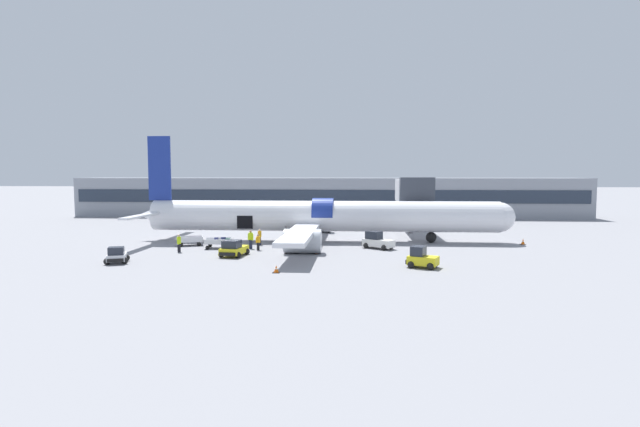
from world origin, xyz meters
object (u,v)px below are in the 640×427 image
at_px(baggage_tug_rear, 377,241).
at_px(ground_crew_supervisor, 251,239).
at_px(baggage_cart_queued, 191,241).
at_px(baggage_tug_mid, 234,249).
at_px(baggage_tug_lead, 422,259).
at_px(baggage_cart_loading, 220,243).
at_px(ground_crew_loader_a, 258,242).
at_px(ground_crew_driver, 179,243).
at_px(ground_crew_loader_b, 260,237).
at_px(airplane, 318,217).
at_px(baggage_tug_spare, 117,256).

height_order(baggage_tug_rear, ground_crew_supervisor, ground_crew_supervisor).
bearing_deg(baggage_cart_queued, baggage_tug_mid, -46.12).
height_order(baggage_tug_lead, baggage_cart_loading, baggage_tug_lead).
height_order(ground_crew_loader_a, ground_crew_driver, ground_crew_driver).
height_order(baggage_tug_lead, ground_crew_loader_b, ground_crew_loader_b).
xyz_separation_m(baggage_tug_lead, ground_crew_loader_a, (-14.75, 8.01, 0.12)).
bearing_deg(ground_crew_driver, baggage_tug_lead, -15.80).
relative_size(baggage_tug_rear, baggage_cart_loading, 0.93).
bearing_deg(ground_crew_driver, ground_crew_loader_b, 38.64).
bearing_deg(baggage_tug_mid, ground_crew_driver, 161.45).
xyz_separation_m(ground_crew_loader_a, ground_crew_driver, (-7.25, -1.78, 0.07)).
bearing_deg(baggage_cart_loading, baggage_tug_rear, 3.35).
bearing_deg(baggage_tug_rear, baggage_cart_loading, -176.65).
relative_size(airplane, ground_crew_driver, 24.46).
distance_m(baggage_cart_loading, ground_crew_loader_b, 4.37).
bearing_deg(ground_crew_loader_a, baggage_cart_queued, 160.56).
bearing_deg(ground_crew_supervisor, ground_crew_loader_b, 82.01).
bearing_deg(baggage_cart_queued, baggage_tug_lead, -25.54).
relative_size(baggage_tug_lead, baggage_tug_mid, 0.79).
height_order(baggage_tug_spare, ground_crew_driver, ground_crew_driver).
distance_m(airplane, ground_crew_loader_a, 8.80).
relative_size(baggage_tug_lead, baggage_tug_rear, 0.81).
bearing_deg(baggage_tug_mid, baggage_cart_queued, 133.88).
bearing_deg(ground_crew_loader_b, ground_crew_loader_a, -81.09).
xyz_separation_m(baggage_tug_rear, ground_crew_loader_b, (-12.18, 1.61, 0.16)).
bearing_deg(baggage_cart_loading, ground_crew_loader_a, -14.21).
bearing_deg(baggage_tug_spare, ground_crew_supervisor, 43.12).
bearing_deg(baggage_tug_rear, baggage_tug_mid, -156.61).
xyz_separation_m(baggage_tug_mid, ground_crew_loader_b, (0.94, 7.28, 0.23)).
xyz_separation_m(baggage_tug_spare, ground_crew_loader_a, (10.34, 7.90, 0.23)).
xyz_separation_m(baggage_tug_rear, baggage_cart_queued, (-19.29, 0.75, -0.29)).
relative_size(airplane, ground_crew_loader_b, 24.48).
bearing_deg(ground_crew_loader_b, baggage_tug_rear, -7.51).
height_order(baggage_tug_mid, baggage_tug_spare, baggage_tug_mid).
xyz_separation_m(baggage_cart_loading, baggage_cart_queued, (-3.56, 1.67, -0.09)).
bearing_deg(baggage_cart_queued, baggage_cart_loading, -25.07).
bearing_deg(ground_crew_supervisor, baggage_cart_queued, 165.05).
xyz_separation_m(baggage_cart_loading, ground_crew_loader_a, (4.11, -1.04, 0.29)).
height_order(baggage_tug_lead, baggage_tug_spare, baggage_tug_lead).
bearing_deg(airplane, baggage_cart_queued, -162.71).
distance_m(baggage_tug_rear, baggage_cart_loading, 15.76).
height_order(baggage_tug_rear, baggage_cart_loading, baggage_tug_rear).
relative_size(baggage_cart_queued, ground_crew_supervisor, 1.89).
relative_size(airplane, baggage_tug_spare, 15.66).
bearing_deg(baggage_tug_spare, baggage_cart_queued, 75.90).
height_order(baggage_tug_spare, ground_crew_supervisor, ground_crew_supervisor).
relative_size(baggage_tug_rear, baggage_cart_queued, 0.96).
relative_size(baggage_tug_lead, ground_crew_loader_a, 1.74).
xyz_separation_m(baggage_tug_lead, baggage_tug_mid, (-16.25, 4.29, -0.04)).
distance_m(baggage_tug_mid, baggage_tug_rear, 14.29).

